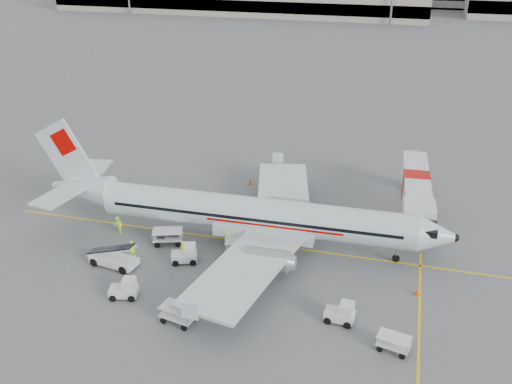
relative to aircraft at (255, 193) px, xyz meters
The scene contains 19 objects.
ground 4.75m from the aircraft, behind, with size 360.00×360.00×0.00m, color #56595B.
stripe_lead 4.74m from the aircraft, behind, with size 44.00×0.20×0.01m, color yellow.
stripe_cross 16.34m from the aircraft, 30.43° to the right, with size 0.20×20.00×0.01m, color yellow.
aircraft is the anchor object (origin of this frame).
jet_bridge 15.74m from the aircraft, 35.36° to the left, with size 2.91×15.50×4.07m, color silver, non-canonical shape.
belt_loader 12.11m from the aircraft, 147.98° to the right, with size 5.09×1.91×2.75m, color silver, non-canonical shape.
tug_fore 12.46m from the aircraft, 45.95° to the right, with size 1.99×1.14×1.54m, color silver, non-canonical shape.
tug_mid 7.46m from the aircraft, 137.73° to the right, with size 2.03×1.16×1.57m, color silver, non-canonical shape.
tug_aft 12.77m from the aircraft, 126.21° to the right, with size 1.98×1.13×1.53m, color silver, non-canonical shape.
cart_loaded_a 4.55m from the aircraft, 110.21° to the right, with size 2.54×1.50×1.32m, color silver, non-canonical shape.
cart_loaded_b 8.41m from the aircraft, 164.82° to the right, with size 2.46×1.46×1.29m, color silver, non-canonical shape.
cart_empty_a 12.35m from the aircraft, 101.27° to the right, with size 2.37×1.40×1.24m, color silver, non-canonical shape.
cart_empty_b 16.42m from the aircraft, 41.42° to the right, with size 2.06×1.22×1.07m, color silver, non-canonical shape.
cone_nose 14.57m from the aircraft, 16.60° to the right, with size 0.39×0.39×0.63m, color #E74903.
cone_port 12.79m from the aircraft, 107.78° to the left, with size 0.36×0.36×0.59m, color #E74903.
crew_a 7.37m from the aircraft, 141.13° to the right, with size 0.60×0.40×1.66m, color #B1F724.
crew_b 12.66m from the aircraft, behind, with size 0.78×0.61×1.60m, color #B1F724.
crew_c 4.53m from the aircraft, 143.62° to the right, with size 1.14×0.66×1.77m, color #B1F724.
crew_d 10.84m from the aircraft, 150.16° to the right, with size 1.03×0.43×1.76m, color #B1F724.
Camera 1 is at (11.47, -40.18, 24.58)m, focal length 40.00 mm.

